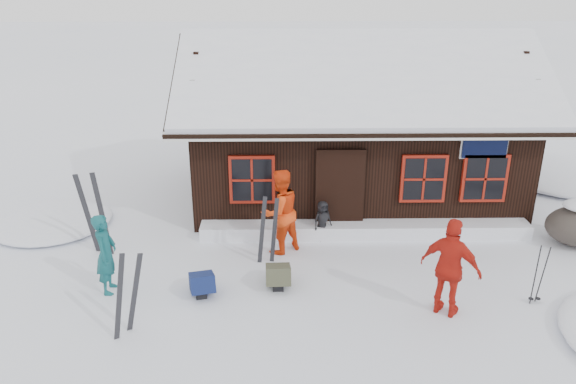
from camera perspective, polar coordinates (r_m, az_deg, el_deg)
name	(u,v)px	position (r m, az deg, el deg)	size (l,w,h in m)	color
ground	(304,287)	(11.12, 1.69, -9.66)	(120.00, 120.00, 0.00)	white
mountain_hut	(353,138)	(15.19, 6.64, 5.48)	(8.90, 6.09, 4.42)	black
snow_drift	(365,229)	(13.15, 7.83, -3.76)	(7.60, 0.60, 0.35)	white
snow_mounds	(374,243)	(12.91, 8.71, -5.18)	(20.60, 13.20, 0.48)	white
skier_teal	(106,254)	(11.16, -18.01, -5.98)	(0.58, 0.38, 1.60)	#115054
skier_orange_left	(280,212)	(12.04, -0.81, -2.00)	(0.92, 0.71, 1.89)	#F14211
skier_orange_right	(451,268)	(10.29, 16.18, -7.43)	(1.09, 0.45, 1.85)	red
skier_crouched	(322,221)	(12.79, 3.52, -2.91)	(0.46, 0.30, 0.94)	black
ski_pair_left	(127,295)	(9.88, -16.04, -10.05)	(0.57, 0.34, 1.53)	black
ski_pair_mid	(95,215)	(12.69, -19.04, -2.21)	(0.66, 0.16, 1.90)	black
ski_pair_right	(268,231)	(11.68, -2.02, -4.01)	(0.48, 0.13, 1.54)	black
ski_poles	(539,276)	(11.34, 24.13, -7.77)	(0.22, 0.11, 1.22)	black
backpack_blue	(202,286)	(10.96, -8.70, -9.45)	(0.46, 0.61, 0.33)	#121E4D
backpack_olive	(278,278)	(11.07, -1.01, -8.76)	(0.48, 0.64, 0.35)	#40422F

